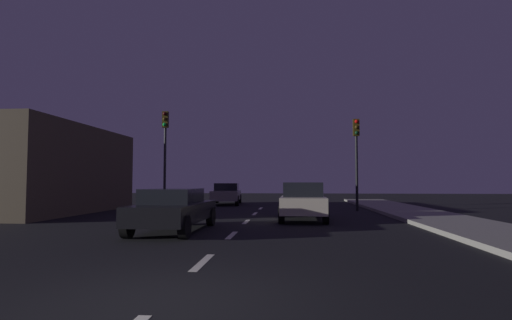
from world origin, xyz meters
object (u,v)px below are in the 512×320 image
at_px(car_stopped_ahead, 303,201).
at_px(car_adjacent_lane, 174,209).
at_px(traffic_signal_right, 356,146).
at_px(car_oncoming_far, 227,193).
at_px(traffic_signal_left, 165,141).

distance_m(car_stopped_ahead, car_adjacent_lane, 5.85).
bearing_deg(traffic_signal_right, car_oncoming_far, 145.84).
xyz_separation_m(traffic_signal_right, car_stopped_ahead, (-3.01, -4.95, -2.65)).
distance_m(traffic_signal_left, car_stopped_ahead, 9.39).
xyz_separation_m(traffic_signal_left, car_oncoming_far, (2.60, 5.30, -3.04)).
bearing_deg(car_oncoming_far, traffic_signal_right, -34.16).
bearing_deg(car_adjacent_lane, car_oncoming_far, 92.67).
bearing_deg(traffic_signal_left, car_oncoming_far, 63.88).
height_order(traffic_signal_right, car_adjacent_lane, traffic_signal_right).
bearing_deg(car_adjacent_lane, traffic_signal_right, 51.91).
height_order(traffic_signal_left, traffic_signal_right, traffic_signal_left).
xyz_separation_m(car_stopped_ahead, car_adjacent_lane, (-4.12, -4.15, -0.07)).
xyz_separation_m(traffic_signal_right, car_adjacent_lane, (-7.13, -9.10, -2.72)).
distance_m(traffic_signal_left, traffic_signal_right, 10.41).
bearing_deg(car_stopped_ahead, traffic_signal_right, 58.66).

